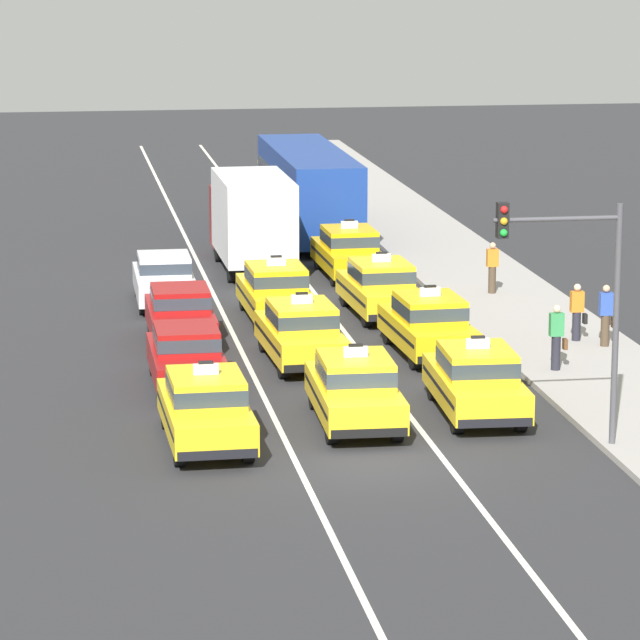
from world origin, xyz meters
name	(u,v)px	position (x,y,z in m)	size (l,w,h in m)	color
ground_plane	(369,460)	(0.00, 0.00, 0.00)	(160.00, 160.00, 0.00)	#2B2B2D
lane_stripe_left_center	(210,287)	(-1.60, 20.00, 0.00)	(0.14, 80.00, 0.01)	silver
lane_stripe_center_right	(308,284)	(1.60, 20.00, 0.00)	(0.14, 80.00, 0.01)	silver
sidewalk_curb	(514,308)	(7.20, 15.00, 0.07)	(4.00, 90.00, 0.15)	#9E9993
taxi_left_nearest	(206,407)	(-3.39, 1.69, 0.88)	(1.90, 4.59, 1.96)	black
sedan_left_second	(187,355)	(-3.40, 7.00, 0.85)	(1.76, 4.30, 1.58)	black
sedan_left_third	(180,313)	(-3.15, 12.14, 0.85)	(1.78, 4.31, 1.58)	black
sedan_left_fourth	(164,278)	(-3.24, 17.42, 0.85)	(1.80, 4.32, 1.58)	black
taxi_center_nearest	(355,389)	(0.17, 2.86, 0.88)	(1.93, 4.60, 1.96)	black
taxi_center_second	(301,332)	(-0.19, 9.08, 0.88)	(1.98, 4.62, 1.96)	black
taxi_center_third	(276,291)	(-0.14, 14.68, 0.88)	(1.90, 4.59, 1.96)	black
box_truck_center_fourth	(251,217)	(0.10, 23.10, 1.78)	(2.35, 6.98, 3.27)	black
taxi_right_nearest	(476,380)	(3.15, 3.26, 0.88)	(1.98, 4.62, 1.96)	black
taxi_right_second	(429,324)	(3.35, 9.52, 0.88)	(1.98, 4.62, 1.96)	black
taxi_right_third	(380,287)	(3.02, 14.81, 0.88)	(1.98, 4.62, 1.96)	black
taxi_right_fourth	(349,251)	(3.13, 21.07, 0.88)	(1.91, 4.59, 1.96)	black
bus_right_fifth	(309,187)	(3.07, 29.82, 1.82)	(2.55, 11.21, 3.22)	black
taxi_right_sixth	(278,180)	(3.08, 38.74, 0.88)	(1.98, 4.62, 1.96)	black
pedestrian_near_crosswalk	(492,267)	(6.99, 16.97, 0.96)	(0.36, 0.24, 1.61)	#473828
pedestrian_mid_block	(606,315)	(8.23, 9.27, 1.00)	(0.47, 0.24, 1.70)	#473828
pedestrian_by_storefront	(577,312)	(7.66, 10.06, 0.95)	(0.47, 0.24, 1.60)	#23232D
pedestrian_trailing	(557,337)	(6.14, 6.82, 1.01)	(0.47, 0.24, 1.71)	#23232D
traffic_light_pole	(575,282)	(4.49, -0.02, 3.82)	(2.87, 0.33, 5.58)	#47474C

